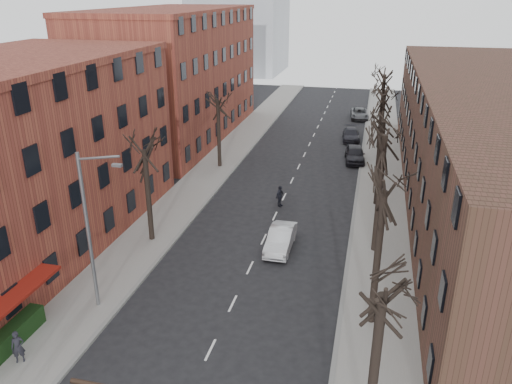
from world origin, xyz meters
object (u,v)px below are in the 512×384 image
Objects in this scene: silver_sedan at (281,239)px; parked_car_mid at (351,135)px; parked_car_near at (355,154)px; pedestrian_a at (18,347)px.

silver_sedan is 0.96× the size of parked_car_mid.
pedestrian_a reaches higher than parked_car_near.
pedestrian_a is at bearing -111.65° from parked_car_mid.
silver_sedan is 2.75× the size of pedestrian_a.
silver_sedan is 27.90m from parked_car_mid.
parked_car_mid is 43.61m from pedestrian_a.
silver_sedan is 17.03m from pedestrian_a.
silver_sedan is at bearing -100.81° from parked_car_mid.
pedestrian_a is at bearing -125.04° from silver_sedan.
silver_sedan is at bearing 23.09° from pedestrian_a.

